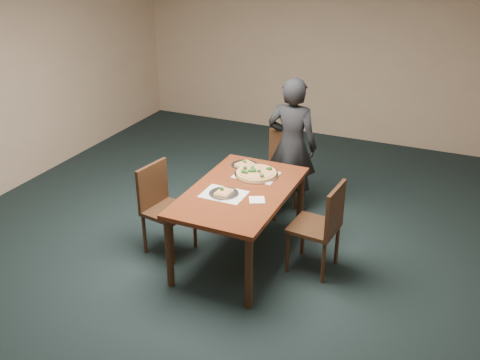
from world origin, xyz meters
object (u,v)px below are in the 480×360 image
at_px(slice_plate_near, 224,193).
at_px(chair_far, 277,167).
at_px(diner, 292,146).
at_px(pizza_pan, 256,173).
at_px(chair_right, 322,223).
at_px(slice_plate_far, 245,165).
at_px(dining_table, 240,198).
at_px(chair_left, 162,203).

bearing_deg(slice_plate_near, chair_far, 87.00).
relative_size(diner, slice_plate_near, 5.60).
relative_size(pizza_pan, slice_plate_near, 1.59).
relative_size(chair_far, slice_plate_near, 3.25).
xyz_separation_m(chair_right, slice_plate_far, (-0.98, 0.43, 0.25)).
height_order(dining_table, chair_left, chair_left).
height_order(chair_right, diner, diner).
distance_m(dining_table, slice_plate_near, 0.21).
bearing_deg(chair_left, diner, -24.39).
bearing_deg(chair_right, slice_plate_far, -108.49).
bearing_deg(slice_plate_far, slice_plate_near, -82.85).
bearing_deg(chair_right, diner, -142.44).
bearing_deg(pizza_pan, dining_table, -92.41).
height_order(dining_table, pizza_pan, pizza_pan).
height_order(chair_far, slice_plate_far, chair_far).
bearing_deg(chair_right, chair_left, -75.12).
relative_size(slice_plate_near, slice_plate_far, 1.00).
distance_m(dining_table, chair_left, 0.80).
xyz_separation_m(dining_table, slice_plate_near, (-0.10, -0.15, 0.11)).
height_order(chair_left, slice_plate_near, chair_left).
bearing_deg(diner, pizza_pan, 81.74).
distance_m(chair_far, chair_right, 1.31).
distance_m(chair_far, diner, 0.31).
height_order(pizza_pan, slice_plate_near, pizza_pan).
distance_m(chair_far, pizza_pan, 0.80).
xyz_separation_m(chair_far, diner, (0.14, 0.05, 0.27)).
height_order(chair_right, slice_plate_near, chair_right).
height_order(chair_far, slice_plate_near, chair_far).
distance_m(chair_right, pizza_pan, 0.86).
height_order(chair_right, pizza_pan, chair_right).
bearing_deg(dining_table, chair_left, -168.05).
xyz_separation_m(chair_right, pizza_pan, (-0.78, 0.26, 0.26)).
height_order(dining_table, chair_right, chair_right).
relative_size(chair_left, chair_right, 1.00).
relative_size(dining_table, diner, 0.96).
bearing_deg(pizza_pan, slice_plate_far, 140.17).
xyz_separation_m(chair_far, slice_plate_near, (-0.07, -1.27, 0.25)).
distance_m(diner, slice_plate_far, 0.71).
bearing_deg(dining_table, slice_plate_far, 109.19).
relative_size(chair_right, slice_plate_near, 3.25).
relative_size(dining_table, chair_far, 1.65).
relative_size(pizza_pan, slice_plate_far, 1.59).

